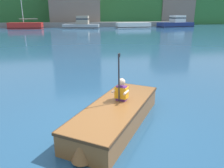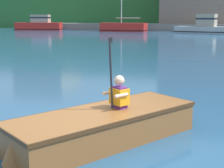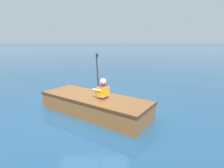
% 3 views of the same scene
% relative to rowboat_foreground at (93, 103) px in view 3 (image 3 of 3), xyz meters
% --- Properties ---
extents(ground_plane, '(300.00, 300.00, 0.00)m').
position_rel_rowboat_foreground_xyz_m(ground_plane, '(-0.25, -0.09, -0.28)').
color(ground_plane, navy).
extents(rowboat_foreground, '(2.81, 3.29, 0.50)m').
position_rel_rowboat_foreground_xyz_m(rowboat_foreground, '(0.00, 0.00, 0.00)').
color(rowboat_foreground, brown).
rests_on(rowboat_foreground, ground).
extents(person_paddler, '(0.45, 0.45, 1.18)m').
position_rel_rowboat_foreground_xyz_m(person_paddler, '(0.21, 0.29, 0.47)').
color(person_paddler, '#592672').
rests_on(person_paddler, rowboat_foreground).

